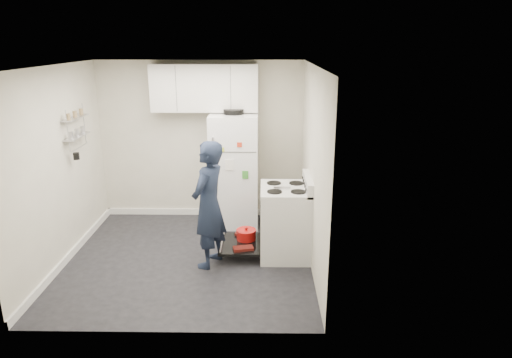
{
  "coord_description": "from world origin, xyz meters",
  "views": [
    {
      "loc": [
        0.97,
        -5.48,
        2.81
      ],
      "look_at": [
        0.89,
        0.2,
        1.05
      ],
      "focal_mm": 32.0,
      "sensor_mm": 36.0,
      "label": 1
    }
  ],
  "objects_px": {
    "person": "(209,205)",
    "refrigerator": "(234,170)",
    "open_oven_door": "(243,240)",
    "electric_range": "(284,222)"
  },
  "relations": [
    {
      "from": "electric_range",
      "to": "person",
      "type": "xyz_separation_m",
      "value": [
        -0.96,
        -0.29,
        0.35
      ]
    },
    {
      "from": "electric_range",
      "to": "refrigerator",
      "type": "xyz_separation_m",
      "value": [
        -0.72,
        1.1,
        0.41
      ]
    },
    {
      "from": "open_oven_door",
      "to": "refrigerator",
      "type": "height_order",
      "value": "refrigerator"
    },
    {
      "from": "refrigerator",
      "to": "person",
      "type": "relative_size",
      "value": 1.11
    },
    {
      "from": "person",
      "to": "refrigerator",
      "type": "bearing_deg",
      "value": -167.92
    },
    {
      "from": "open_oven_door",
      "to": "refrigerator",
      "type": "xyz_separation_m",
      "value": [
        -0.17,
        1.06,
        0.69
      ]
    },
    {
      "from": "open_oven_door",
      "to": "person",
      "type": "distance_m",
      "value": 0.82
    },
    {
      "from": "open_oven_door",
      "to": "refrigerator",
      "type": "relative_size",
      "value": 0.39
    },
    {
      "from": "electric_range",
      "to": "open_oven_door",
      "type": "relative_size",
      "value": 1.57
    },
    {
      "from": "refrigerator",
      "to": "open_oven_door",
      "type": "bearing_deg",
      "value": -81.09
    }
  ]
}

